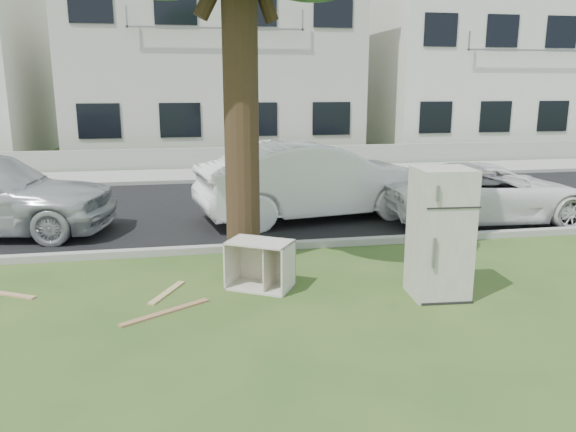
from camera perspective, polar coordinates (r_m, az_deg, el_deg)
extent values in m
plane|color=#2A4E1B|center=(7.57, 0.04, -8.68)|extent=(120.00, 120.00, 0.00)
cube|color=black|center=(13.27, -4.71, 0.91)|extent=(120.00, 7.00, 0.01)
cube|color=gray|center=(9.85, -2.57, -3.44)|extent=(120.00, 0.18, 0.12)
cube|color=gray|center=(16.74, -5.96, 3.43)|extent=(120.00, 0.18, 0.12)
cube|color=gray|center=(18.17, -6.34, 4.21)|extent=(120.00, 2.80, 0.01)
cube|color=gray|center=(19.70, -6.72, 5.91)|extent=(120.00, 0.15, 0.70)
cylinder|color=black|center=(8.75, -4.80, 11.72)|extent=(0.54, 0.54, 5.20)
cube|color=#B3B1A4|center=(24.45, -7.75, 14.91)|extent=(11.00, 8.00, 7.20)
cube|color=silver|center=(27.79, 18.59, 13.53)|extent=(10.00, 8.00, 6.60)
cube|color=#B5B0A4|center=(7.77, 15.19, -1.71)|extent=(0.77, 0.72, 1.76)
cube|color=silver|center=(7.95, -2.86, -4.95)|extent=(1.04, 0.92, 0.69)
cube|color=#926846|center=(7.37, -12.32, -9.52)|extent=(1.11, 0.75, 0.02)
cube|color=tan|center=(8.72, -26.84, -7.06)|extent=(0.93, 0.57, 0.02)
cube|color=tan|center=(8.02, -12.19, -7.61)|extent=(0.49, 0.85, 0.02)
imported|color=silver|center=(12.03, 2.77, 3.65)|extent=(5.24, 2.57, 1.65)
imported|color=white|center=(12.51, 19.63, 2.27)|extent=(4.50, 2.22, 1.23)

